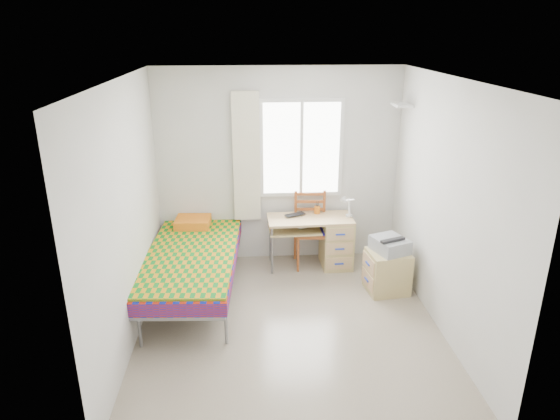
# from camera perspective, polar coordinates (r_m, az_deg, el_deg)

# --- Properties ---
(floor) EXTENTS (3.50, 3.50, 0.00)m
(floor) POSITION_cam_1_polar(r_m,az_deg,el_deg) (5.56, 1.04, -12.99)
(floor) COLOR #BCAD93
(floor) RESTS_ON ground
(ceiling) EXTENTS (3.50, 3.50, 0.00)m
(ceiling) POSITION_cam_1_polar(r_m,az_deg,el_deg) (4.68, 1.24, 14.75)
(ceiling) COLOR white
(ceiling) RESTS_ON wall_back
(wall_back) EXTENTS (3.20, 0.00, 3.20)m
(wall_back) POSITION_cam_1_polar(r_m,az_deg,el_deg) (6.63, -0.19, 4.94)
(wall_back) COLOR silver
(wall_back) RESTS_ON ground
(wall_left) EXTENTS (0.00, 3.50, 3.50)m
(wall_left) POSITION_cam_1_polar(r_m,az_deg,el_deg) (5.09, -17.11, -0.76)
(wall_left) COLOR silver
(wall_left) RESTS_ON ground
(wall_right) EXTENTS (0.00, 3.50, 3.50)m
(wall_right) POSITION_cam_1_polar(r_m,az_deg,el_deg) (5.35, 18.47, 0.08)
(wall_right) COLOR silver
(wall_right) RESTS_ON ground
(window) EXTENTS (1.10, 0.04, 1.30)m
(window) POSITION_cam_1_polar(r_m,az_deg,el_deg) (6.58, 2.45, 7.04)
(window) COLOR white
(window) RESTS_ON wall_back
(curtain) EXTENTS (0.35, 0.05, 1.70)m
(curtain) POSITION_cam_1_polar(r_m,az_deg,el_deg) (6.51, -3.86, 5.98)
(curtain) COLOR beige
(curtain) RESTS_ON wall_back
(floating_shelf) EXTENTS (0.20, 0.32, 0.03)m
(floating_shelf) POSITION_cam_1_polar(r_m,az_deg,el_deg) (6.39, 13.75, 11.59)
(floating_shelf) COLOR white
(floating_shelf) RESTS_ON wall_right
(bed) EXTENTS (1.17, 2.30, 0.97)m
(bed) POSITION_cam_1_polar(r_m,az_deg,el_deg) (6.05, -10.04, -5.29)
(bed) COLOR gray
(bed) RESTS_ON floor
(desk) EXTENTS (1.12, 0.54, 0.69)m
(desk) POSITION_cam_1_polar(r_m,az_deg,el_deg) (6.71, 5.85, -3.34)
(desk) COLOR tan
(desk) RESTS_ON floor
(chair) EXTENTS (0.46, 0.46, 1.00)m
(chair) POSITION_cam_1_polar(r_m,az_deg,el_deg) (6.67, 3.62, -1.72)
(chair) COLOR #9A561D
(chair) RESTS_ON floor
(cabinet) EXTENTS (0.53, 0.48, 0.52)m
(cabinet) POSITION_cam_1_polar(r_m,az_deg,el_deg) (6.22, 12.14, -6.90)
(cabinet) COLOR tan
(cabinet) RESTS_ON floor
(printer) EXTENTS (0.47, 0.51, 0.18)m
(printer) POSITION_cam_1_polar(r_m,az_deg,el_deg) (6.10, 12.46, -3.85)
(printer) COLOR #9CA0A3
(printer) RESTS_ON cabinet
(laptop) EXTENTS (0.33, 0.29, 0.02)m
(laptop) POSITION_cam_1_polar(r_m,az_deg,el_deg) (6.57, 1.90, -0.67)
(laptop) COLOR black
(laptop) RESTS_ON desk
(pen_cup) EXTENTS (0.08, 0.08, 0.10)m
(pen_cup) POSITION_cam_1_polar(r_m,az_deg,el_deg) (6.69, 4.26, 0.01)
(pen_cup) COLOR orange
(pen_cup) RESTS_ON desk
(task_lamp) EXTENTS (0.20, 0.30, 0.34)m
(task_lamp) POSITION_cam_1_polar(r_m,az_deg,el_deg) (6.46, 7.64, 0.64)
(task_lamp) COLOR white
(task_lamp) RESTS_ON desk
(book) EXTENTS (0.20, 0.23, 0.02)m
(book) POSITION_cam_1_polar(r_m,az_deg,el_deg) (6.55, 1.81, -1.81)
(book) COLOR gray
(book) RESTS_ON desk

